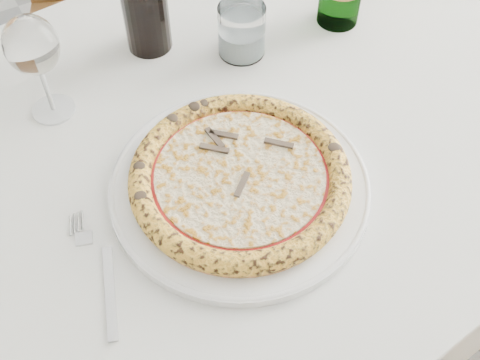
{
  "coord_description": "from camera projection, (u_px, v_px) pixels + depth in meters",
  "views": [
    {
      "loc": [
        -0.36,
        -0.57,
        1.4
      ],
      "look_at": [
        -0.12,
        -0.16,
        0.78
      ],
      "focal_mm": 45.0,
      "sensor_mm": 36.0,
      "label": 1
    }
  ],
  "objects": [
    {
      "name": "dining_table",
      "position": [
        208.0,
        179.0,
        0.92
      ],
      "size": [
        1.48,
        0.97,
        0.76
      ],
      "color": "brown",
      "rests_on": "floor"
    },
    {
      "name": "pizza",
      "position": [
        240.0,
        177.0,
        0.78
      ],
      "size": [
        0.29,
        0.29,
        0.03
      ],
      "color": "#E79351",
      "rests_on": "plate"
    },
    {
      "name": "floor",
      "position": [
        251.0,
        308.0,
        1.52
      ],
      "size": [
        5.0,
        6.0,
        0.02
      ],
      "primitive_type": "cube",
      "color": "slate",
      "rests_on": "ground"
    },
    {
      "name": "plate",
      "position": [
        240.0,
        185.0,
        0.79
      ],
      "size": [
        0.34,
        0.34,
        0.02
      ],
      "color": "white",
      "rests_on": "dining_table"
    },
    {
      "name": "fork",
      "position": [
        101.0,
        273.0,
        0.72
      ],
      "size": [
        0.05,
        0.18,
        0.0
      ],
      "color": "#B0B0B0",
      "rests_on": "dining_table"
    },
    {
      "name": "tumbler",
      "position": [
        242.0,
        33.0,
        0.94
      ],
      "size": [
        0.07,
        0.07,
        0.08
      ],
      "color": "white",
      "rests_on": "dining_table"
    },
    {
      "name": "wine_glass",
      "position": [
        32.0,
        48.0,
        0.79
      ],
      "size": [
        0.07,
        0.07,
        0.17
      ],
      "color": "silver",
      "rests_on": "dining_table"
    }
  ]
}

